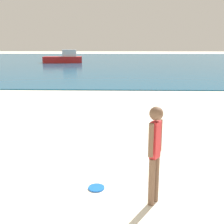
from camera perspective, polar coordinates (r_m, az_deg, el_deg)
water at (r=45.38m, az=1.24°, el=10.55°), size 160.00×60.00×0.06m
person_standing at (r=4.42m, az=8.75°, el=-7.68°), size 0.24×0.32×1.60m
frisbee at (r=5.17m, az=-3.21°, el=-15.20°), size 0.29×0.29×0.03m
boat_far at (r=38.75m, az=-9.74°, el=10.76°), size 5.32×2.34×1.75m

